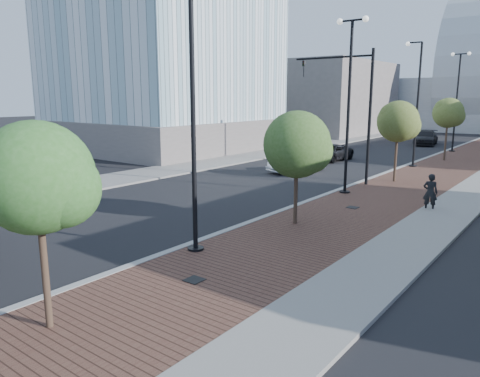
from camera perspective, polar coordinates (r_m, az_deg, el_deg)
The scene contains 20 objects.
sidewalk at distance 42.04m, azimuth 26.89°, elevation 3.02°, with size 7.00×140.00×0.12m, color #4C2D23.
curb at distance 42.80m, azimuth 22.30°, elevation 3.54°, with size 0.30×140.00×0.14m, color gray.
west_sidewalk at distance 47.82m, azimuth 7.09°, elevation 5.04°, with size 4.00×140.00×0.12m, color slate.
white_sedan at distance 32.76m, azimuth 7.07°, elevation 3.26°, with size 1.50×4.30×1.42m, color white.
dark_car_mid at distance 39.28m, azimuth 11.19°, elevation 4.43°, with size 2.23×4.83×1.34m, color black.
dark_car_far at distance 54.96m, azimuth 22.14°, elevation 5.86°, with size 2.17×5.34×1.55m, color black.
pedestrian at distance 23.19m, azimuth 22.61°, elevation -0.46°, with size 0.65×0.43×1.78m, color black.
streetlight_1 at distance 15.25m, azimuth -6.16°, elevation 7.69°, with size 1.44×0.56×9.21m.
streetlight_2 at distance 25.27m, azimuth 13.37°, elevation 10.00°, with size 1.72×0.56×9.28m.
streetlight_3 at distance 36.59m, azimuth 21.02°, elevation 9.16°, with size 1.44×0.56×9.21m.
streetlight_4 at distance 48.17m, azimuth 25.36°, elevation 9.77°, with size 1.72×0.56×9.28m.
traffic_mast at distance 28.37m, azimuth 14.24°, elevation 10.42°, with size 5.09×0.20×8.00m.
tree_0 at distance 10.75m, azimuth -23.76°, elevation 1.16°, with size 2.51×2.48×4.84m.
tree_1 at distance 18.67m, azimuth 7.26°, elevation 5.42°, with size 2.73×2.73×4.77m.
tree_2 at distance 29.61m, azimuth 19.18°, elevation 7.86°, with size 2.53×2.51×5.06m.
tree_3 at distance 41.16m, azimuth 24.57°, elevation 8.54°, with size 2.46×2.43×5.20m.
tower_podium at distance 48.26m, azimuth -9.26°, elevation 6.76°, with size 19.00×19.00×3.00m, color #675F5C.
commercial_block_nw at distance 68.45m, azimuth 10.69°, elevation 10.98°, with size 14.00×20.00×10.00m, color #68615E.
utility_cover_1 at distance 13.49m, azimuth -5.71°, elevation -11.25°, with size 0.50×0.50×0.02m, color black.
utility_cover_2 at distance 22.40m, azimuth 13.86°, elevation -2.30°, with size 0.50×0.50×0.02m, color black.
Camera 1 is at (10.97, -1.04, 5.32)m, focal length 34.26 mm.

